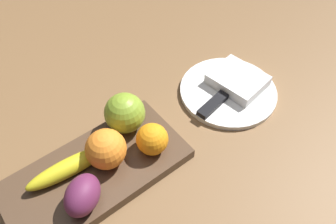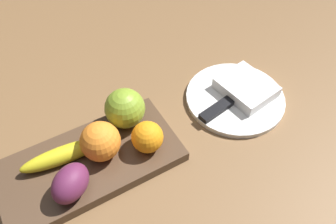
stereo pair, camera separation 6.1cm
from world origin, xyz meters
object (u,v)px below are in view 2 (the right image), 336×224
(orange_near_apple, at_px, (147,137))
(grape_bunch, at_px, (70,183))
(apple, at_px, (125,108))
(folded_napkin, at_px, (245,86))
(orange_near_banana, at_px, (101,143))
(knife, at_px, (222,106))
(dinner_plate, at_px, (234,97))
(fruit_tray, at_px, (90,161))
(banana, at_px, (63,155))

(orange_near_apple, xyz_separation_m, grape_bunch, (-0.16, -0.02, -0.00))
(apple, height_order, folded_napkin, apple)
(orange_near_banana, relative_size, grape_bunch, 0.98)
(knife, bearing_deg, dinner_plate, 10.46)
(apple, distance_m, folded_napkin, 0.28)
(orange_near_banana, relative_size, folded_napkin, 0.64)
(dinner_plate, bearing_deg, orange_near_apple, -171.83)
(fruit_tray, xyz_separation_m, orange_near_apple, (0.11, -0.03, 0.04))
(orange_near_banana, bearing_deg, folded_napkin, 1.30)
(apple, xyz_separation_m, knife, (0.20, -0.06, -0.05))
(banana, xyz_separation_m, knife, (0.34, -0.03, -0.02))
(apple, relative_size, dinner_plate, 0.36)
(apple, relative_size, knife, 0.44)
(apple, xyz_separation_m, folded_napkin, (0.27, -0.04, -0.04))
(grape_bunch, relative_size, folded_napkin, 0.65)
(fruit_tray, height_order, knife, same)
(fruit_tray, distance_m, folded_napkin, 0.37)
(grape_bunch, relative_size, dinner_plate, 0.34)
(apple, xyz_separation_m, grape_bunch, (-0.15, -0.10, -0.01))
(fruit_tray, relative_size, knife, 1.87)
(grape_bunch, height_order, folded_napkin, grape_bunch)
(folded_napkin, bearing_deg, banana, 177.69)
(apple, xyz_separation_m, orange_near_banana, (-0.07, -0.05, -0.00))
(apple, bearing_deg, grape_bunch, -147.02)
(dinner_plate, height_order, knife, knife)
(grape_bunch, bearing_deg, orange_near_apple, 6.71)
(orange_near_banana, bearing_deg, grape_bunch, -149.46)
(orange_near_banana, distance_m, dinner_plate, 0.32)
(banana, xyz_separation_m, dinner_plate, (0.39, -0.02, -0.03))
(fruit_tray, height_order, grape_bunch, grape_bunch)
(banana, bearing_deg, orange_near_banana, 164.61)
(banana, distance_m, knife, 0.34)
(orange_near_apple, height_order, knife, orange_near_apple)
(apple, relative_size, banana, 0.51)
(fruit_tray, relative_size, orange_near_banana, 4.53)
(dinner_plate, bearing_deg, apple, 170.02)
(knife, bearing_deg, banana, 164.67)
(orange_near_banana, bearing_deg, knife, -1.93)
(grape_bunch, bearing_deg, banana, 83.52)
(orange_near_apple, bearing_deg, fruit_tray, 162.57)
(orange_near_apple, bearing_deg, folded_napkin, 7.33)
(folded_napkin, bearing_deg, orange_near_banana, -178.70)
(folded_napkin, bearing_deg, orange_near_apple, -172.67)
(banana, relative_size, grape_bunch, 2.08)
(orange_near_apple, height_order, orange_near_banana, orange_near_banana)
(banana, bearing_deg, grape_bunch, 88.05)
(grape_bunch, height_order, dinner_plate, grape_bunch)
(fruit_tray, relative_size, apple, 4.21)
(banana, relative_size, knife, 0.87)
(fruit_tray, relative_size, folded_napkin, 2.89)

